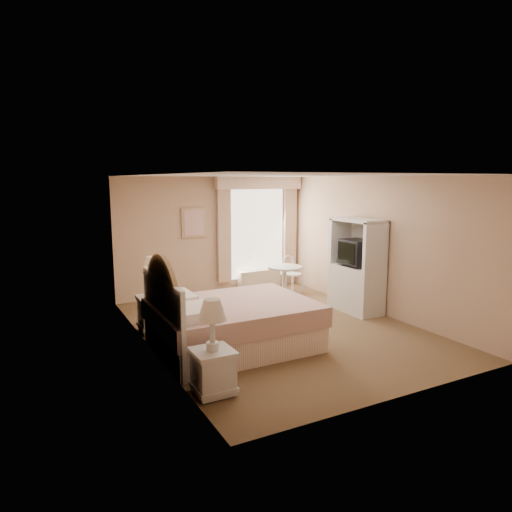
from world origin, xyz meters
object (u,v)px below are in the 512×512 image
round_table (285,278)px  cafe_chair (291,271)px  nightstand_near (213,359)px  armoire (357,273)px  nightstand_far (154,304)px  bed (226,323)px

round_table → cafe_chair: size_ratio=0.91×
nightstand_near → armoire: armoire is taller
nightstand_far → round_table: bearing=11.6°
nightstand_far → bed: bearing=-59.4°
nightstand_far → armoire: 3.71m
bed → armoire: size_ratio=1.30×
cafe_chair → armoire: 1.85m
cafe_chair → round_table: bearing=-145.1°
nightstand_far → cafe_chair: (3.35, 1.22, 0.01)m
bed → round_table: 2.75m
nightstand_near → nightstand_far: size_ratio=0.91×
nightstand_near → nightstand_far: bearing=90.0°
nightstand_near → round_table: bearing=47.5°
bed → round_table: bearing=41.0°
nightstand_near → armoire: 4.13m
round_table → armoire: bearing=-53.7°
cafe_chair → bed: bearing=-151.8°
bed → nightstand_far: size_ratio=1.86×
bed → cafe_chair: size_ratio=2.80×
armoire → nightstand_near: bearing=-152.6°
nightstand_far → armoire: bearing=-9.2°
armoire → cafe_chair: bearing=99.6°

